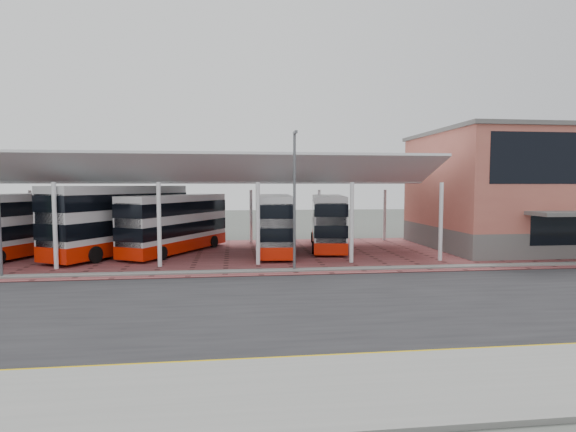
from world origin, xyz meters
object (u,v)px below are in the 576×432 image
Objects in this scene: bus_2 at (121,220)px; bus_5 at (328,222)px; bus_1 at (25,225)px; bus_3 at (176,224)px; terminal at (541,190)px; bus_4 at (275,224)px.

bus_2 is 15.50m from bus_5.
bus_3 is at bearing 23.94° from bus_1.
bus_3 is at bearing 179.37° from terminal.
bus_2 reaches higher than bus_1.
bus_2 is (6.41, 0.31, 0.27)m from bus_1.
bus_1 is at bearing -166.98° from bus_5.
bus_4 is at bearing 24.51° from bus_3.
bus_3 is 0.99× the size of bus_5.
terminal is 21.58m from bus_4.
bus_2 is 1.13× the size of bus_4.
terminal is at bearing 4.73° from bus_4.
bus_3 is (-28.70, 0.32, -2.49)m from terminal.
bus_4 is at bearing 21.28° from bus_1.
bus_3 reaches higher than bus_5.
bus_3 is at bearing -165.60° from bus_5.
bus_1 is 6.42m from bus_2.
bus_2 is 1.15× the size of bus_3.
terminal is 1.78× the size of bus_4.
bus_4 is at bearing -150.67° from bus_5.
bus_4 is (7.27, -0.53, -0.02)m from bus_3.
terminal reaches higher than bus_5.
bus_3 is (10.28, 0.40, -0.06)m from bus_1.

